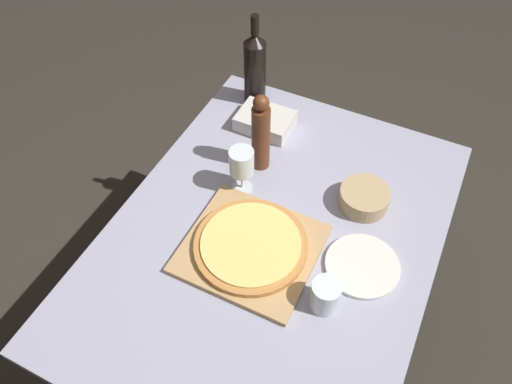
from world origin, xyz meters
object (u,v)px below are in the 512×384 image
at_px(wine_glass, 242,163).
at_px(pizza, 251,245).
at_px(small_bowl, 364,198).
at_px(wine_bottle, 255,68).
at_px(pepper_mill, 261,134).

bearing_deg(wine_glass, pizza, -57.26).
bearing_deg(pizza, small_bowl, 52.19).
xyz_separation_m(wine_bottle, pepper_mill, (0.16, -0.29, -0.01)).
height_order(pizza, pepper_mill, pepper_mill).
bearing_deg(wine_bottle, wine_glass, -69.29).
xyz_separation_m(wine_bottle, small_bowl, (0.52, -0.30, -0.12)).
distance_m(pepper_mill, wine_glass, 0.12).
height_order(pepper_mill, small_bowl, pepper_mill).
bearing_deg(small_bowl, pizza, -127.81).
relative_size(wine_glass, small_bowl, 1.06).
bearing_deg(wine_bottle, pepper_mill, -60.78).
relative_size(pizza, small_bowl, 2.12).
height_order(wine_glass, small_bowl, wine_glass).
height_order(pizza, small_bowl, small_bowl).
xyz_separation_m(pizza, wine_bottle, (-0.28, 0.61, 0.12)).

